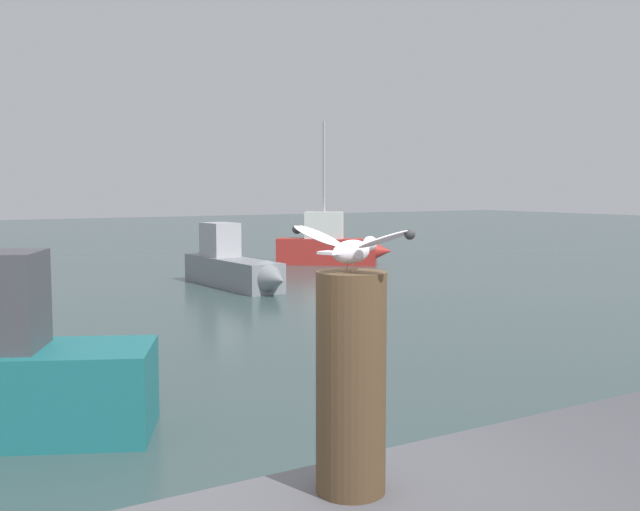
{
  "coord_description": "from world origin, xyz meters",
  "views": [
    {
      "loc": [
        -1.45,
        -2.98,
        2.48
      ],
      "look_at": [
        0.34,
        -0.1,
        2.18
      ],
      "focal_mm": 42.56,
      "sensor_mm": 36.0,
      "label": 1
    }
  ],
  "objects_px": {
    "boat_grey": "(236,267)",
    "seagull": "(352,246)",
    "mooring_post": "(351,383)",
    "boat_red": "(331,246)"
  },
  "relations": [
    {
      "from": "seagull",
      "to": "boat_grey",
      "type": "bearing_deg",
      "value": 66.18
    },
    {
      "from": "mooring_post",
      "to": "seagull",
      "type": "bearing_deg",
      "value": 18.36
    },
    {
      "from": "mooring_post",
      "to": "boat_red",
      "type": "distance_m",
      "value": 21.29
    },
    {
      "from": "boat_red",
      "to": "boat_grey",
      "type": "bearing_deg",
      "value": -145.71
    },
    {
      "from": "mooring_post",
      "to": "boat_grey",
      "type": "relative_size",
      "value": 0.22
    },
    {
      "from": "mooring_post",
      "to": "boat_red",
      "type": "relative_size",
      "value": 0.21
    },
    {
      "from": "boat_red",
      "to": "seagull",
      "type": "bearing_deg",
      "value": -122.58
    },
    {
      "from": "mooring_post",
      "to": "boat_grey",
      "type": "bearing_deg",
      "value": 66.18
    },
    {
      "from": "boat_grey",
      "to": "seagull",
      "type": "bearing_deg",
      "value": -113.82
    },
    {
      "from": "mooring_post",
      "to": "seagull",
      "type": "distance_m",
      "value": 0.59
    }
  ]
}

